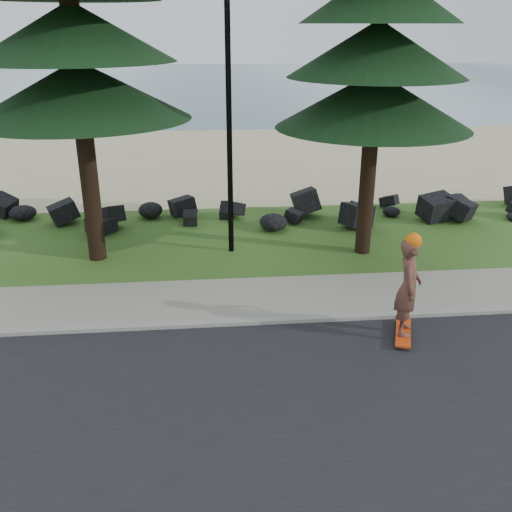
% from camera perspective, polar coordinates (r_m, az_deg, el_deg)
% --- Properties ---
extents(ground, '(160.00, 160.00, 0.00)m').
position_cam_1_polar(ground, '(12.49, -1.70, -4.85)').
color(ground, '#2F581B').
rests_on(ground, ground).
extents(road, '(160.00, 7.00, 0.02)m').
position_cam_1_polar(road, '(8.73, 0.34, -18.31)').
color(road, black).
rests_on(road, ground).
extents(kerb, '(160.00, 0.20, 0.10)m').
position_cam_1_polar(kerb, '(11.67, -1.41, -6.63)').
color(kerb, '#9A988B').
rests_on(kerb, ground).
extents(sidewalk, '(160.00, 2.00, 0.08)m').
position_cam_1_polar(sidewalk, '(12.65, -1.76, -4.28)').
color(sidewalk, '#9C9782').
rests_on(sidewalk, ground).
extents(beach_sand, '(160.00, 15.00, 0.01)m').
position_cam_1_polar(beach_sand, '(26.23, -3.81, 9.68)').
color(beach_sand, tan).
rests_on(beach_sand, ground).
extents(ocean, '(160.00, 58.00, 0.01)m').
position_cam_1_polar(ocean, '(62.36, -4.91, 16.93)').
color(ocean, '#3A6070').
rests_on(ocean, ground).
extents(seawall_boulders, '(60.00, 2.40, 1.10)m').
position_cam_1_polar(seawall_boulders, '(17.65, -2.89, 3.42)').
color(seawall_boulders, black).
rests_on(seawall_boulders, ground).
extents(lamp_post, '(0.25, 0.14, 8.14)m').
position_cam_1_polar(lamp_post, '(14.40, -2.76, 16.04)').
color(lamp_post, black).
rests_on(lamp_post, ground).
extents(skateboarder, '(0.67, 1.18, 2.14)m').
position_cam_1_polar(skateboarder, '(11.12, 14.99, -3.04)').
color(skateboarder, '#DF3D0D').
rests_on(skateboarder, ground).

